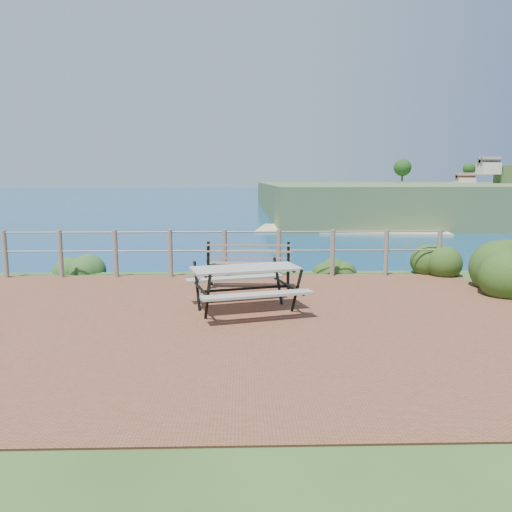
# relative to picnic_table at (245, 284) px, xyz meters

# --- Properties ---
(ground) EXTENTS (10.00, 7.00, 0.12)m
(ground) POSITION_rel_picnic_table_xyz_m (-0.42, -0.51, -0.45)
(ground) COLOR brown
(ground) RESTS_ON ground
(ocean) EXTENTS (1200.00, 1200.00, 0.00)m
(ocean) POSITION_rel_picnic_table_xyz_m (-0.42, 199.49, -0.45)
(ocean) COLOR #14517D
(ocean) RESTS_ON ground
(safety_railing) EXTENTS (9.40, 0.10, 1.00)m
(safety_railing) POSITION_rel_picnic_table_xyz_m (-0.42, 2.84, 0.12)
(safety_railing) COLOR #6B5B4C
(safety_railing) RESTS_ON ground
(picnic_table) EXTENTS (1.77, 1.40, 0.70)m
(picnic_table) POSITION_rel_picnic_table_xyz_m (0.00, 0.00, 0.00)
(picnic_table) COLOR #9B978B
(picnic_table) RESTS_ON ground
(park_bench) EXTENTS (1.64, 0.51, 0.91)m
(park_bench) POSITION_rel_picnic_table_xyz_m (0.08, 1.73, 0.15)
(park_bench) COLOR brown
(park_bench) RESTS_ON ground
(shrub_right_front) EXTENTS (1.22, 1.22, 1.73)m
(shrub_right_front) POSITION_rel_picnic_table_xyz_m (4.71, 1.33, -0.45)
(shrub_right_front) COLOR #1D3B12
(shrub_right_front) RESTS_ON ground
(shrub_right_edge) EXTENTS (0.94, 0.94, 1.35)m
(shrub_right_edge) POSITION_rel_picnic_table_xyz_m (4.21, 2.88, -0.45)
(shrub_right_edge) COLOR #1D3B12
(shrub_right_edge) RESTS_ON ground
(shrub_lip_west) EXTENTS (0.81, 0.81, 0.57)m
(shrub_lip_west) POSITION_rel_picnic_table_xyz_m (-3.77, 3.50, -0.45)
(shrub_lip_west) COLOR #20491B
(shrub_lip_west) RESTS_ON ground
(shrub_lip_east) EXTENTS (0.70, 0.70, 0.42)m
(shrub_lip_east) POSITION_rel_picnic_table_xyz_m (2.03, 3.46, -0.45)
(shrub_lip_east) COLOR #1D3B12
(shrub_lip_east) RESTS_ON ground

